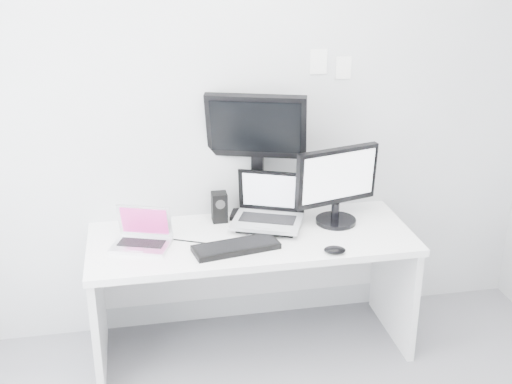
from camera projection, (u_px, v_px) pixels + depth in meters
back_wall at (240, 112)px, 3.75m from camera, size 3.60×0.00×3.60m
desk at (252, 293)px, 3.79m from camera, size 1.80×0.70×0.73m
macbook at (140, 228)px, 3.49m from camera, size 0.36×0.31×0.22m
speaker at (219, 207)px, 3.82m from camera, size 0.11×0.11×0.18m
dell_laptop at (267, 203)px, 3.69m from camera, size 0.47×0.42×0.32m
rear_monitor at (257, 154)px, 3.78m from camera, size 0.60×0.37×0.77m
samsung_monitor at (338, 185)px, 3.74m from camera, size 0.56×0.36×0.47m
keyboard at (236, 247)px, 3.50m from camera, size 0.48×0.25×0.03m
mouse at (335, 250)px, 3.46m from camera, size 0.13×0.10×0.04m
wall_note_0 at (319, 62)px, 3.72m from camera, size 0.10×0.00×0.14m
wall_note_1 at (344, 68)px, 3.76m from camera, size 0.09×0.00×0.13m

